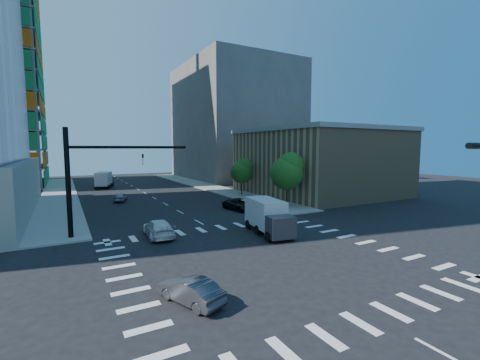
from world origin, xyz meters
TOP-DOWN VIEW (x-y plane):
  - ground at (0.00, 0.00)m, footprint 160.00×160.00m
  - road_markings at (0.00, 0.00)m, footprint 20.00×20.00m
  - sidewalk_ne at (12.50, 40.00)m, footprint 5.00×60.00m
  - sidewalk_nw at (-12.50, 40.00)m, footprint 5.00×60.00m
  - commercial_building at (25.00, 22.00)m, footprint 20.50×22.50m
  - bg_building_ne at (27.00, 55.00)m, footprint 24.00×30.00m
  - signal_mast_nw at (-10.00, 11.50)m, footprint 10.20×0.40m
  - tree_south at (12.63, 13.90)m, footprint 4.16×4.16m
  - tree_north at (12.93, 25.90)m, footprint 3.54×3.52m
  - car_nb_far at (6.71, 15.61)m, footprint 2.94×5.19m
  - car_sb_near at (-4.98, 8.69)m, footprint 2.27×5.06m
  - car_sb_mid at (-4.89, 29.31)m, footprint 2.51×4.03m
  - car_sb_cross at (-6.71, -3.71)m, footprint 2.55×3.95m
  - box_truck_near at (3.66, 4.76)m, footprint 3.28×5.91m
  - box_truck_far at (-4.99, 47.55)m, footprint 3.99×6.17m

SIDE VIEW (x-z plane):
  - ground at x=0.00m, z-range 0.00..0.00m
  - road_markings at x=0.00m, z-range 0.00..0.01m
  - sidewalk_ne at x=12.50m, z-range 0.00..0.15m
  - sidewalk_nw at x=-12.50m, z-range 0.00..0.15m
  - car_sb_cross at x=-6.71m, z-range 0.00..1.23m
  - car_sb_mid at x=-4.89m, z-range 0.00..1.28m
  - car_nb_far at x=6.71m, z-range 0.00..1.37m
  - car_sb_near at x=-4.98m, z-range 0.00..1.44m
  - box_truck_near at x=3.66m, z-range -0.17..2.76m
  - box_truck_far at x=-4.99m, z-range -0.17..2.82m
  - tree_north at x=12.93m, z-range 1.10..6.88m
  - tree_south at x=12.63m, z-range 1.27..8.10m
  - commercial_building at x=25.00m, z-range 0.01..10.61m
  - signal_mast_nw at x=-10.00m, z-range 0.99..9.99m
  - bg_building_ne at x=27.00m, z-range 0.00..28.00m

